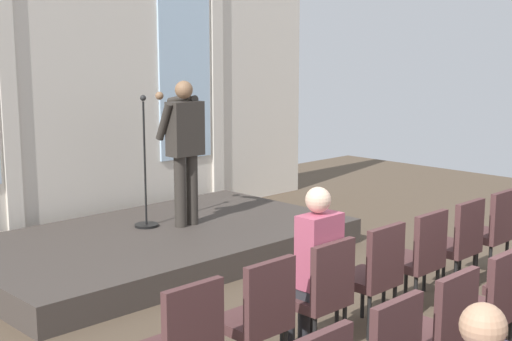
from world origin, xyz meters
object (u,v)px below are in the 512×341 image
Objects in this scene: chair_r0_c0 at (183,341)px; chair_r0_c1 at (259,313)px; mic_stand at (146,199)px; chair_r0_c3 at (374,271)px; chair_r0_c6 at (492,228)px; chair_r0_c2 at (321,290)px; chair_r1_c2 at (440,328)px; chair_r1_c3 at (490,302)px; chair_r0_c4 at (419,254)px; audience_r0_c2 at (314,262)px; speaker at (184,142)px; chair_r0_c5 at (458,240)px.

chair_r0_c0 is 0.68m from chair_r0_c1.
mic_stand is 1.65× the size of chair_r0_c3.
chair_r0_c6 is (4.10, 0.00, 0.00)m from chair_r0_c0.
chair_r0_c3 is (0.68, 0.00, 0.00)m from chair_r0_c2.
chair_r0_c3 is 1.25m from chair_r1_c2.
chair_r0_c4 is at bearing 56.79° from chair_r1_c3.
audience_r0_c2 is at bearing 178.32° from chair_r0_c6.
speaker reaches higher than chair_r0_c4.
chair_r0_c0 is at bearing 142.63° from chair_r1_c2.
chair_r0_c1 is 2.73m from chair_r0_c5.
chair_r0_c3 is at bearing -90.74° from mic_stand.
speaker is at bearing 94.96° from chair_r0_c4.
mic_stand is at bearing 111.70° from chair_r0_c5.
mic_stand reaches higher than chair_r0_c2.
chair_r0_c0 is at bearing 153.01° from chair_r1_c3.
chair_r0_c1 is (-1.41, -3.33, -0.10)m from mic_stand.
speaker is 4.00m from chair_r0_c0.
chair_r0_c6 is (1.63, -3.05, -0.76)m from speaker.
chair_r0_c5 is 1.00× the size of chair_r1_c2.
chair_r0_c1 and chair_r0_c2 have the same top height.
chair_r0_c0 is 0.70× the size of audience_r0_c2.
chair_r0_c4 is at bearing 37.37° from chair_r1_c2.
chair_r0_c1 is (0.68, 0.00, 0.00)m from chair_r0_c0.
chair_r1_c2 and chair_r1_c3 have the same top height.
chair_r0_c4 is 0.68m from chair_r0_c5.
audience_r0_c2 is at bearing 90.00° from chair_r0_c2.
chair_r0_c0 is at bearing 180.00° from chair_r0_c5.
chair_r0_c6 is (2.73, 0.00, 0.00)m from chair_r0_c2.
audience_r0_c2 is (1.37, 0.08, 0.21)m from chair_r0_c0.
chair_r1_c3 is at bearing 0.00° from chair_r1_c2.
chair_r0_c0 is 1.00× the size of chair_r0_c2.
audience_r0_c2 is 1.43× the size of chair_r1_c3.
mic_stand reaches higher than chair_r0_c4.
chair_r0_c2 and chair_r0_c5 have the same top height.
chair_r0_c1 is at bearing 0.00° from chair_r0_c0.
chair_r0_c0 is at bearing -176.65° from audience_r0_c2.
chair_r0_c3 is 1.04m from chair_r1_c3.
chair_r0_c2 and chair_r0_c4 have the same top height.
speaker is 1.82× the size of chair_r0_c0.
chair_r1_c3 is (0.68, 0.00, 0.00)m from chair_r1_c2.
mic_stand is at bearing 89.43° from chair_r1_c3.
mic_stand reaches higher than audience_r0_c2.
chair_r0_c2 is 2.05m from chair_r0_c5.
chair_r0_c4 is 1.25m from chair_r1_c3.
speaker reaches higher than chair_r0_c2.
chair_r0_c3 and chair_r0_c4 have the same top height.
chair_r0_c5 is at bearing 26.99° from chair_r1_c2.
speaker is 3.18m from chair_r0_c3.
chair_r0_c3 is 1.00× the size of chair_r0_c6.
chair_r1_c2 is at bearing -90.00° from chair_r0_c2.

